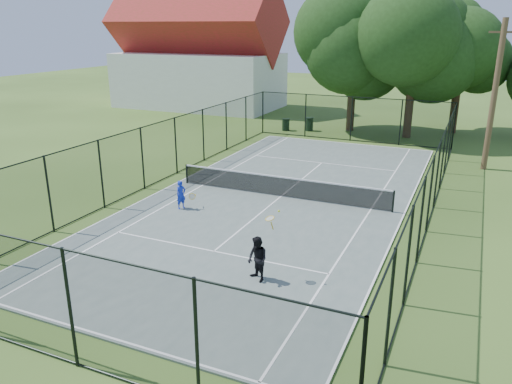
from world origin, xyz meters
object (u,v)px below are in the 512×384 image
at_px(utility_pole, 494,95).
at_px(trash_bin_left, 286,124).
at_px(trash_bin_right, 309,124).
at_px(player_black, 258,259).
at_px(tennis_net, 281,186).
at_px(player_blue, 181,195).

bearing_deg(utility_pole, trash_bin_left, 158.20).
bearing_deg(trash_bin_right, utility_pole, -26.87).
relative_size(trash_bin_left, player_black, 0.40).
distance_m(trash_bin_right, utility_pole, 13.92).
height_order(tennis_net, trash_bin_left, tennis_net).
bearing_deg(player_blue, tennis_net, 43.85).
bearing_deg(player_blue, trash_bin_left, 96.28).
distance_m(trash_bin_left, utility_pole, 15.14).
relative_size(tennis_net, utility_pole, 1.28).
height_order(trash_bin_left, trash_bin_right, trash_bin_right).
bearing_deg(trash_bin_left, player_blue, -83.72).
xyz_separation_m(player_blue, player_black, (5.52, -4.48, 0.11)).
bearing_deg(player_black, utility_pole, 69.56).
distance_m(player_blue, player_black, 7.11).
distance_m(trash_bin_right, player_black, 23.49).
bearing_deg(trash_bin_left, trash_bin_right, 20.72).
bearing_deg(trash_bin_right, tennis_net, -76.54).
distance_m(trash_bin_left, player_black, 23.36).
relative_size(trash_bin_left, trash_bin_right, 0.90).
xyz_separation_m(trash_bin_left, player_black, (7.46, -22.13, 0.32)).
height_order(trash_bin_right, player_black, player_black).
bearing_deg(utility_pole, trash_bin_right, 153.13).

